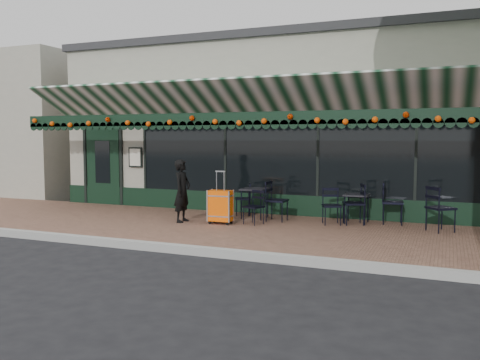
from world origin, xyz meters
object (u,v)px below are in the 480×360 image
at_px(chair_a_left, 354,204).
at_px(chair_b_front, 254,207).
at_px(chair_a_front, 332,206).
at_px(chair_b_left, 243,199).
at_px(cafe_table_b, 255,191).
at_px(chair_a_right, 393,203).
at_px(cafe_table_a, 357,197).
at_px(woman, 182,191).
at_px(suitcase, 220,206).
at_px(chair_b_right, 277,201).
at_px(chair_a_extra, 441,209).

xyz_separation_m(chair_a_left, chair_b_front, (-2.02, -0.82, -0.07)).
relative_size(chair_a_front, chair_b_left, 1.02).
height_order(chair_a_front, chair_b_front, chair_a_front).
relative_size(cafe_table_b, chair_a_right, 0.76).
xyz_separation_m(cafe_table_a, chair_a_right, (0.75, 0.20, -0.11)).
height_order(cafe_table_a, chair_a_left, chair_a_left).
xyz_separation_m(chair_a_right, chair_b_left, (-3.51, -0.06, -0.07)).
xyz_separation_m(cafe_table_b, chair_a_left, (2.29, 0.04, -0.18)).
distance_m(chair_a_right, chair_b_front, 3.05).
bearing_deg(woman, chair_a_left, -74.78).
bearing_deg(suitcase, chair_a_front, 18.12).
relative_size(chair_a_front, chair_b_right, 0.87).
bearing_deg(suitcase, chair_b_front, 15.75).
xyz_separation_m(cafe_table_a, chair_b_right, (-1.72, -0.41, -0.12)).
relative_size(chair_a_left, chair_a_extra, 0.96).
xyz_separation_m(woman, chair_b_left, (0.88, 1.47, -0.31)).
distance_m(woman, chair_a_right, 4.65).
distance_m(chair_a_left, chair_b_right, 1.70).
bearing_deg(chair_a_extra, chair_b_left, 43.34).
bearing_deg(chair_a_left, chair_a_front, -88.41).
relative_size(cafe_table_b, chair_b_right, 0.77).
height_order(woman, cafe_table_b, woman).
xyz_separation_m(woman, cafe_table_b, (1.32, 1.10, -0.07)).
relative_size(woman, chair_b_right, 1.53).
bearing_deg(suitcase, woman, -177.41).
distance_m(chair_b_right, chair_b_front, 0.70).
height_order(chair_a_left, chair_b_left, chair_a_left).
distance_m(chair_a_left, chair_b_front, 2.18).
relative_size(chair_a_left, chair_b_right, 0.98).
height_order(cafe_table_a, chair_b_left, chair_b_left).
bearing_deg(suitcase, chair_a_left, 18.40).
distance_m(cafe_table_a, cafe_table_b, 2.33).
xyz_separation_m(woman, chair_b_right, (1.92, 0.92, -0.24)).
relative_size(suitcase, cafe_table_a, 1.79).
bearing_deg(chair_a_right, woman, 101.93).
bearing_deg(chair_b_front, cafe_table_a, 45.24).
xyz_separation_m(suitcase, chair_a_right, (3.49, 1.44, 0.08)).
bearing_deg(chair_a_left, chair_b_front, -88.94).
distance_m(cafe_table_b, chair_a_left, 2.30).
height_order(chair_a_right, chair_b_right, chair_a_right).
distance_m(woman, cafe_table_b, 1.72).
distance_m(chair_a_extra, chair_b_front, 3.84).
bearing_deg(chair_b_left, suitcase, -22.92).
xyz_separation_m(chair_a_front, chair_b_front, (-1.58, -0.64, -0.02)).
xyz_separation_m(cafe_table_b, chair_b_front, (0.27, -0.78, -0.26)).
distance_m(suitcase, chair_b_right, 1.32).
height_order(cafe_table_b, chair_b_left, chair_b_left).
relative_size(woman, chair_a_front, 1.75).
xyz_separation_m(cafe_table_a, chair_a_front, (-0.47, -0.38, -0.18)).
bearing_deg(chair_b_front, woman, -149.76).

